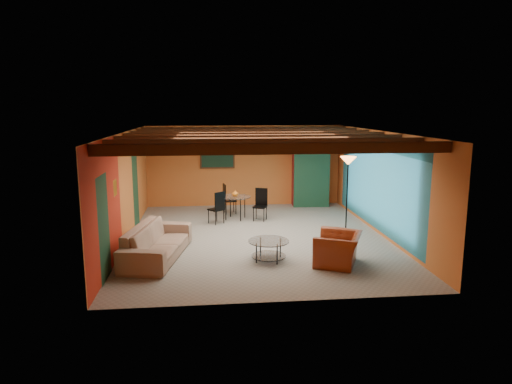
{
  "coord_description": "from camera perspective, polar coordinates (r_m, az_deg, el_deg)",
  "views": [
    {
      "loc": [
        -1.22,
        -11.35,
        3.31
      ],
      "look_at": [
        0.0,
        0.2,
        1.15
      ],
      "focal_mm": 32.23,
      "sensor_mm": 36.0,
      "label": 1
    }
  ],
  "objects": [
    {
      "name": "ceiling_fan",
      "position": [
        11.46,
        0.11,
        5.78
      ],
      "size": [
        1.5,
        1.5,
        0.44
      ],
      "primitive_type": null,
      "color": "#472614",
      "rests_on": "ceiling"
    },
    {
      "name": "painting",
      "position": [
        15.4,
        -4.82,
        4.31
      ],
      "size": [
        1.05,
        0.03,
        0.65
      ],
      "primitive_type": "cube",
      "color": "black",
      "rests_on": "wall_back"
    },
    {
      "name": "room",
      "position": [
        11.57,
        0.05,
        5.83
      ],
      "size": [
        6.52,
        8.01,
        2.71
      ],
      "color": "gray",
      "rests_on": "ground"
    },
    {
      "name": "dining_table",
      "position": [
        13.7,
        -2.58,
        -1.41
      ],
      "size": [
        2.36,
        2.36,
        0.95
      ],
      "primitive_type": null,
      "rotation": [
        0.0,
        0.0,
        -0.36
      ],
      "color": "silver",
      "rests_on": "ground"
    },
    {
      "name": "coffee_table",
      "position": [
        10.09,
        1.58,
        -7.24
      ],
      "size": [
        1.13,
        1.13,
        0.46
      ],
      "primitive_type": null,
      "rotation": [
        0.0,
        0.0,
        -0.31
      ],
      "color": "silver",
      "rests_on": "ground"
    },
    {
      "name": "potted_plant",
      "position": [
        15.47,
        6.8,
        6.56
      ],
      "size": [
        0.41,
        0.36,
        0.46
      ],
      "primitive_type": "imported",
      "rotation": [
        0.0,
        0.0,
        -0.0
      ],
      "color": "#26661E",
      "rests_on": "armoire"
    },
    {
      "name": "armchair",
      "position": [
        9.98,
        10.16,
        -6.95
      ],
      "size": [
        1.26,
        1.33,
        0.68
      ],
      "primitive_type": "imported",
      "rotation": [
        0.0,
        0.0,
        -1.99
      ],
      "color": "maroon",
      "rests_on": "ground"
    },
    {
      "name": "armoire",
      "position": [
        15.61,
        6.7,
        2.0
      ],
      "size": [
        1.18,
        0.62,
        2.03
      ],
      "primitive_type": "cube",
      "rotation": [
        0.0,
        0.0,
        -0.04
      ],
      "color": "maroon",
      "rests_on": "ground"
    },
    {
      "name": "vase",
      "position": [
        13.59,
        -2.6,
        0.95
      ],
      "size": [
        0.19,
        0.19,
        0.19
      ],
      "primitive_type": "imported",
      "rotation": [
        0.0,
        0.0,
        0.05
      ],
      "color": "orange",
      "rests_on": "dining_table"
    },
    {
      "name": "sofa",
      "position": [
        10.45,
        -12.17,
        -6.05
      ],
      "size": [
        1.44,
        2.67,
        0.74
      ],
      "primitive_type": "imported",
      "rotation": [
        0.0,
        0.0,
        1.38
      ],
      "color": "#8D6D5B",
      "rests_on": "ground"
    },
    {
      "name": "floor_lamp",
      "position": [
        12.18,
        11.22,
        -0.45
      ],
      "size": [
        0.53,
        0.53,
        2.06
      ],
      "primitive_type": null,
      "rotation": [
        0.0,
        0.0,
        0.33
      ],
      "color": "black",
      "rests_on": "ground"
    }
  ]
}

